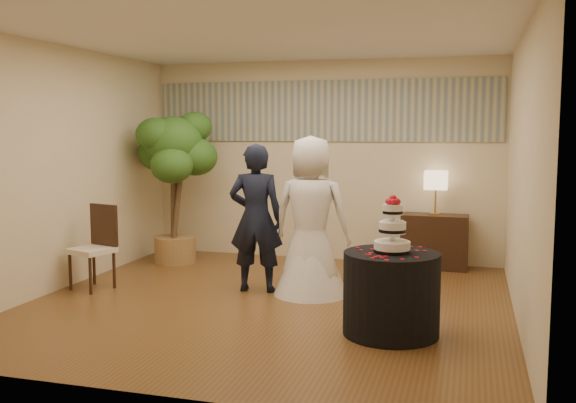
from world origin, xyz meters
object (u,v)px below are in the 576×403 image
(console, at_px, (434,241))
(wedding_cake, at_px, (393,224))
(bride, at_px, (311,216))
(cake_table, at_px, (391,294))
(table_lamp, at_px, (436,193))
(groom, at_px, (256,218))
(ficus_tree, at_px, (174,186))
(side_chair, at_px, (92,248))

(console, bearing_deg, wedding_cake, -92.76)
(bride, distance_m, cake_table, 1.65)
(wedding_cake, height_order, table_lamp, table_lamp)
(groom, xyz_separation_m, cake_table, (1.67, -1.15, -0.47))
(console, distance_m, ficus_tree, 3.61)
(bride, height_order, ficus_tree, ficus_tree)
(bride, xyz_separation_m, console, (1.25, 1.78, -0.53))
(wedding_cake, relative_size, console, 0.60)
(bride, xyz_separation_m, cake_table, (1.04, -1.18, -0.51))
(console, distance_m, side_chair, 4.37)
(cake_table, xyz_separation_m, side_chair, (-3.52, 0.70, 0.11))
(cake_table, height_order, side_chair, side_chair)
(cake_table, height_order, wedding_cake, wedding_cake)
(groom, xyz_separation_m, console, (1.89, 1.81, -0.48))
(side_chair, bearing_deg, bride, 27.80)
(table_lamp, bearing_deg, ficus_tree, -169.65)
(groom, bearing_deg, side_chair, 5.80)
(console, bearing_deg, ficus_tree, -168.23)
(bride, xyz_separation_m, side_chair, (-2.49, -0.48, -0.40))
(table_lamp, xyz_separation_m, side_chair, (-3.74, -2.26, -0.52))
(cake_table, distance_m, ficus_tree, 4.07)
(side_chair, bearing_deg, console, 48.12)
(ficus_tree, bearing_deg, side_chair, -99.05)
(cake_table, distance_m, table_lamp, 3.04)
(bride, height_order, table_lamp, bride)
(table_lamp, bearing_deg, groom, -136.30)
(cake_table, bearing_deg, wedding_cake, 0.00)
(cake_table, distance_m, console, 2.97)
(groom, distance_m, table_lamp, 2.62)
(bride, distance_m, wedding_cake, 1.57)
(bride, bearing_deg, groom, 3.86)
(wedding_cake, height_order, ficus_tree, ficus_tree)
(groom, distance_m, ficus_tree, 1.99)
(groom, relative_size, cake_table, 1.96)
(groom, bearing_deg, cake_table, 137.44)
(console, relative_size, ficus_tree, 0.41)
(side_chair, bearing_deg, cake_table, 5.71)
(console, xyz_separation_m, table_lamp, (0.00, 0.00, 0.65))
(groom, relative_size, wedding_cake, 3.26)
(bride, xyz_separation_m, wedding_cake, (1.04, -1.18, 0.12))
(ficus_tree, relative_size, side_chair, 2.19)
(wedding_cake, xyz_separation_m, console, (0.22, 2.96, -0.65))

